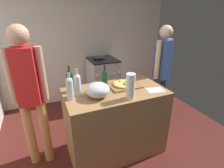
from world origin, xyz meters
TOP-DOWN VIEW (x-y plane):
  - ground_plane at (0.00, 1.20)m, footprint 3.80×3.00m
  - kitchen_wall_rear at (0.00, 2.45)m, footprint 3.80×0.10m
  - counter at (-0.02, 0.64)m, footprint 1.25×0.70m
  - cutting_board at (0.14, 0.72)m, footprint 0.40×0.32m
  - pizza at (0.14, 0.72)m, footprint 0.29×0.29m
  - mixing_bowl at (-0.27, 0.57)m, footprint 0.28×0.28m
  - paper_towel_roll at (0.05, 0.39)m, footprint 0.10×0.10m
  - wine_bottle_amber at (-0.57, 0.63)m, footprint 0.08×0.08m
  - wine_bottle_clear at (-0.47, 0.68)m, footprint 0.08×0.08m
  - wine_bottle_green at (-0.53, 0.82)m, footprint 0.08×0.08m
  - wine_bottle_dark at (-0.12, 0.74)m, footprint 0.07×0.07m
  - recipe_sheet at (0.44, 0.45)m, footprint 0.24×0.19m
  - stove at (0.34, 2.05)m, footprint 0.55×0.62m
  - person_in_stripes at (-0.98, 0.82)m, footprint 0.39×0.24m
  - person_in_red at (0.94, 0.98)m, footprint 0.35×0.26m

SIDE VIEW (x-z plane):
  - ground_plane at x=0.00m, z-range -0.02..0.00m
  - counter at x=-0.02m, z-range 0.00..0.91m
  - stove at x=0.34m, z-range -0.02..0.95m
  - recipe_sheet at x=0.44m, z-range 0.91..0.91m
  - cutting_board at x=0.14m, z-range 0.91..0.93m
  - person_in_red at x=0.94m, z-range 0.12..1.75m
  - pizza at x=0.14m, z-range 0.93..0.95m
  - mixing_bowl at x=-0.27m, z-range 0.91..1.08m
  - person_in_stripes at x=-0.98m, z-range 0.14..1.85m
  - wine_bottle_dark at x=-0.12m, z-range 0.89..1.20m
  - wine_bottle_green at x=-0.53m, z-range 0.89..1.22m
  - wine_bottle_amber at x=-0.57m, z-range 0.89..1.22m
  - wine_bottle_clear at x=-0.47m, z-range 0.89..1.22m
  - paper_towel_roll at x=0.05m, z-range 0.91..1.21m
  - kitchen_wall_rear at x=0.00m, z-range 0.00..2.60m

